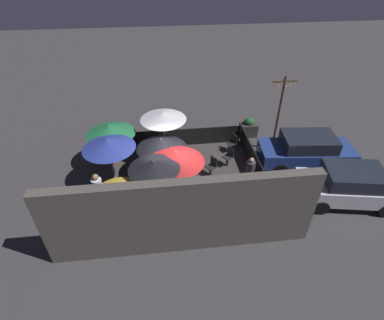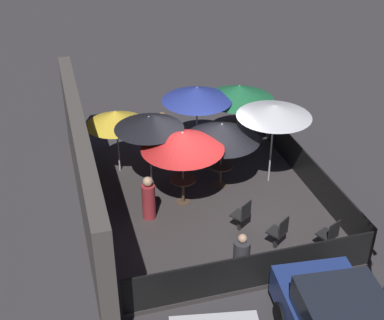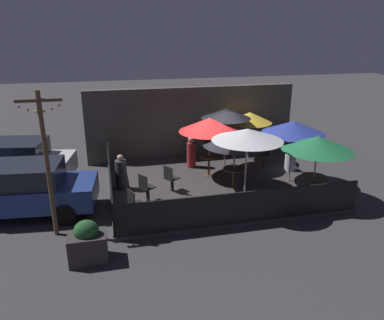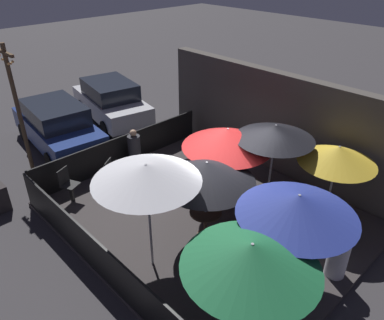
{
  "view_description": "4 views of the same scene",
  "coord_description": "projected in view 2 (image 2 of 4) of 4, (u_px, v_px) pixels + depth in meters",
  "views": [
    {
      "loc": [
        0.49,
        10.02,
        8.87
      ],
      "look_at": [
        -0.72,
        -0.26,
        1.16
      ],
      "focal_mm": 28.0,
      "sensor_mm": 36.0,
      "label": 1
    },
    {
      "loc": [
        -11.81,
        3.76,
        8.84
      ],
      "look_at": [
        0.38,
        0.32,
        1.21
      ],
      "focal_mm": 50.0,
      "sensor_mm": 36.0,
      "label": 2
    },
    {
      "loc": [
        -3.62,
        -11.9,
        5.34
      ],
      "look_at": [
        -0.82,
        -0.09,
        1.06
      ],
      "focal_mm": 35.0,
      "sensor_mm": 36.0,
      "label": 3
    },
    {
      "loc": [
        5.25,
        -5.53,
        6.07
      ],
      "look_at": [
        -0.73,
        0.21,
        1.34
      ],
      "focal_mm": 35.0,
      "sensor_mm": 36.0,
      "label": 4
    }
  ],
  "objects": [
    {
      "name": "patron_0",
      "position": [
        149.0,
        199.0,
        14.06
      ],
      "size": [
        0.49,
        0.49,
        1.26
      ],
      "rotation": [
        0.0,
        0.0,
        3.69
      ],
      "color": "maroon",
      "rests_on": "patio_deck"
    },
    {
      "name": "patio_umbrella_5",
      "position": [
        116.0,
        118.0,
        15.45
      ],
      "size": [
        1.81,
        1.81,
        2.01
      ],
      "color": "#B2B2B7",
      "rests_on": "patio_deck"
    },
    {
      "name": "patio_umbrella_3",
      "position": [
        149.0,
        123.0,
        14.38
      ],
      "size": [
        1.9,
        1.9,
        2.35
      ],
      "color": "#B2B2B7",
      "rests_on": "patio_deck"
    },
    {
      "name": "patio_chair_3",
      "position": [
        279.0,
        232.0,
        12.99
      ],
      "size": [
        0.56,
        0.56,
        0.95
      ],
      "rotation": [
        0.0,
        0.0,
        0.6
      ],
      "color": "black",
      "rests_on": "patio_deck"
    },
    {
      "name": "ground_plane",
      "position": [
        207.0,
        202.0,
        15.17
      ],
      "size": [
        60.0,
        60.0,
        0.0
      ],
      "primitive_type": "plane",
      "color": "#383538"
    },
    {
      "name": "dining_table_0",
      "position": [
        237.0,
        128.0,
        17.58
      ],
      "size": [
        0.86,
        0.86,
        0.7
      ],
      "color": "#4C3828",
      "rests_on": "patio_deck"
    },
    {
      "name": "dining_table_2",
      "position": [
        221.0,
        169.0,
        15.4
      ],
      "size": [
        0.74,
        0.74,
        0.7
      ],
      "color": "#4C3828",
      "rests_on": "patio_deck"
    },
    {
      "name": "patio_umbrella_4",
      "position": [
        197.0,
        94.0,
        16.42
      ],
      "size": [
        2.19,
        2.19,
        2.21
      ],
      "color": "#B2B2B7",
      "rests_on": "patio_deck"
    },
    {
      "name": "patio_umbrella_0",
      "position": [
        239.0,
        92.0,
        16.92
      ],
      "size": [
        2.24,
        2.24,
        2.06
      ],
      "color": "#B2B2B7",
      "rests_on": "patio_deck"
    },
    {
      "name": "patio_umbrella_1",
      "position": [
        183.0,
        141.0,
        13.94
      ],
      "size": [
        2.22,
        2.22,
        2.2
      ],
      "color": "#B2B2B7",
      "rests_on": "patio_deck"
    },
    {
      "name": "patio_chair_0",
      "position": [
        242.0,
        215.0,
        13.6
      ],
      "size": [
        0.56,
        0.56,
        0.93
      ],
      "rotation": [
        0.0,
        0.0,
        0.6
      ],
      "color": "black",
      "rests_on": "patio_deck"
    },
    {
      "name": "fence_side_left",
      "position": [
        255.0,
        271.0,
        11.88
      ],
      "size": [
        0.05,
        5.94,
        0.95
      ],
      "color": "black",
      "rests_on": "patio_deck"
    },
    {
      "name": "dining_table_1",
      "position": [
        183.0,
        184.0,
        14.65
      ],
      "size": [
        0.71,
        0.71,
        0.77
      ],
      "color": "#4C3828",
      "rests_on": "patio_deck"
    },
    {
      "name": "patio_umbrella_6",
      "position": [
        274.0,
        110.0,
        14.71
      ],
      "size": [
        2.1,
        2.1,
        2.48
      ],
      "color": "#B2B2B7",
      "rests_on": "patio_deck"
    },
    {
      "name": "fence_front",
      "position": [
        306.0,
        169.0,
        15.56
      ],
      "size": [
        7.12,
        0.05,
        0.95
      ],
      "color": "black",
      "rests_on": "patio_deck"
    },
    {
      "name": "patron_1",
      "position": [
        163.0,
        132.0,
        17.38
      ],
      "size": [
        0.54,
        0.54,
        1.23
      ],
      "rotation": [
        0.0,
        0.0,
        5.07
      ],
      "color": "silver",
      "rests_on": "patio_deck"
    },
    {
      "name": "patron_2",
      "position": [
        241.0,
        259.0,
        12.12
      ],
      "size": [
        0.54,
        0.54,
        1.24
      ],
      "rotation": [
        0.0,
        0.0,
        0.94
      ],
      "color": "#333338",
      "rests_on": "patio_deck"
    },
    {
      "name": "patio_chair_2",
      "position": [
        148.0,
        147.0,
        16.61
      ],
      "size": [
        0.47,
        0.47,
        0.93
      ],
      "rotation": [
        0.0,
        0.0,
        -2.95
      ],
      "color": "black",
      "rests_on": "patio_deck"
    },
    {
      "name": "patio_chair_1",
      "position": [
        329.0,
        235.0,
        12.89
      ],
      "size": [
        0.53,
        0.53,
        0.95
      ],
      "rotation": [
        0.0,
        0.0,
        0.43
      ],
      "color": "black",
      "rests_on": "patio_deck"
    },
    {
      "name": "building_wall",
      "position": [
        84.0,
        173.0,
        13.61
      ],
      "size": [
        8.92,
        0.36,
        3.06
      ],
      "color": "#4C4742",
      "rests_on": "ground_plane"
    },
    {
      "name": "patio_umbrella_2",
      "position": [
        222.0,
        132.0,
        14.78
      ],
      "size": [
        2.16,
        2.16,
        2.01
      ],
      "color": "#B2B2B7",
      "rests_on": "patio_deck"
    },
    {
      "name": "patio_deck",
      "position": [
        207.0,
        200.0,
        15.14
      ],
      "size": [
        7.32,
        6.14,
        0.12
      ],
      "color": "#383333",
      "rests_on": "ground_plane"
    }
  ]
}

